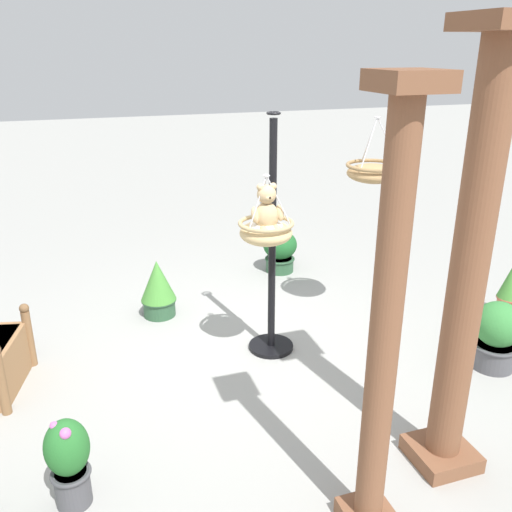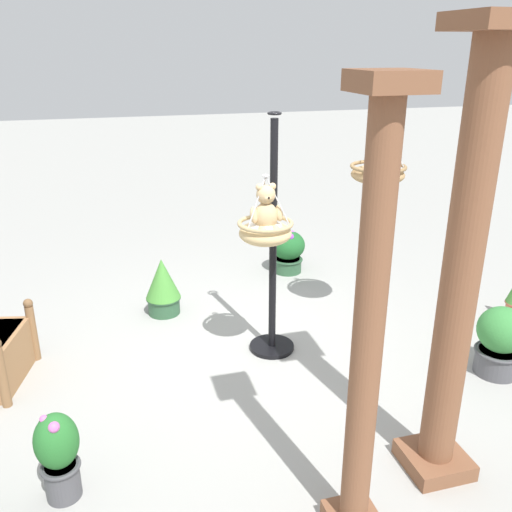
% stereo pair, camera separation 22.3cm
% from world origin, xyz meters
% --- Properties ---
extents(ground_plane, '(40.00, 40.00, 0.00)m').
position_xyz_m(ground_plane, '(0.00, 0.00, 0.00)').
color(ground_plane, '#9E9E99').
extents(display_pole_central, '(0.44, 0.44, 2.30)m').
position_xyz_m(display_pole_central, '(-0.22, -0.01, 0.70)').
color(display_pole_central, black).
rests_on(display_pole_central, ground).
extents(hanging_basket_with_teddy, '(0.49, 0.49, 0.61)m').
position_xyz_m(hanging_basket_with_teddy, '(-0.07, 0.24, 1.33)').
color(hanging_basket_with_teddy, tan).
extents(teddy_bear, '(0.29, 0.27, 0.42)m').
position_xyz_m(teddy_bear, '(-0.07, 0.26, 1.51)').
color(teddy_bear, tan).
extents(hanging_basket_left_high, '(0.55, 0.55, 0.64)m').
position_xyz_m(hanging_basket_left_high, '(-1.34, -0.20, 1.67)').
color(hanging_basket_left_high, '#A37F51').
extents(greenhouse_pillar_left, '(0.45, 0.45, 3.00)m').
position_xyz_m(greenhouse_pillar_left, '(-0.86, 1.87, 1.45)').
color(greenhouse_pillar_left, brown).
rests_on(greenhouse_pillar_left, ground).
extents(greenhouse_pillar_right, '(0.33, 0.33, 2.72)m').
position_xyz_m(greenhouse_pillar_right, '(-0.07, 2.21, 1.31)').
color(greenhouse_pillar_right, brown).
rests_on(greenhouse_pillar_right, ground).
extents(potted_plant_tall_leafy, '(0.39, 0.39, 0.65)m').
position_xyz_m(potted_plant_tall_leafy, '(0.72, -1.08, 0.33)').
color(potted_plant_tall_leafy, '#2D5638').
rests_on(potted_plant_tall_leafy, ground).
extents(potted_plant_bushy_green, '(0.45, 0.45, 0.58)m').
position_xyz_m(potted_plant_bushy_green, '(-1.01, -1.86, 0.30)').
color(potted_plant_bushy_green, '#2D5638').
rests_on(potted_plant_bushy_green, ground).
extents(potted_plant_small_succulent, '(0.28, 0.28, 0.65)m').
position_xyz_m(potted_plant_small_succulent, '(1.68, 1.45, 0.35)').
color(potted_plant_small_succulent, '#4C4C51').
rests_on(potted_plant_small_succulent, ground).
extents(potted_plant_trailing_ivy, '(0.44, 0.44, 0.66)m').
position_xyz_m(potted_plant_trailing_ivy, '(-2.08, 0.96, 0.34)').
color(potted_plant_trailing_ivy, '#4C4C51').
rests_on(potted_plant_trailing_ivy, ground).
extents(potted_plant_broad_leaf, '(0.28, 0.28, 0.65)m').
position_xyz_m(potted_plant_broad_leaf, '(-2.99, 0.13, 0.33)').
color(potted_plant_broad_leaf, '#BC6042').
rests_on(potted_plant_broad_leaf, ground).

